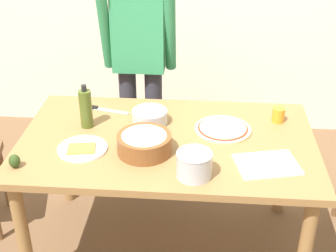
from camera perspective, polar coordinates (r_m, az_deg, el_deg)
ground at (r=3.03m, az=-0.08°, el=-13.96°), size 8.00×8.00×0.00m
dining_table at (r=2.62m, az=-0.09°, el=-3.22°), size 1.60×0.96×0.76m
person_cook at (r=3.20m, az=-3.46°, el=8.39°), size 0.49×0.25×1.62m
pizza_raw_on_board at (r=2.66m, az=6.60°, el=-0.33°), size 0.32×0.32×0.02m
plate_with_slice at (r=2.51m, az=-10.26°, el=-2.68°), size 0.26×0.26×0.02m
popcorn_bowl at (r=2.43m, az=-2.87°, el=-1.91°), size 0.28×0.28×0.11m
mixing_bowl_steel at (r=2.71m, az=-2.20°, el=1.11°), size 0.20×0.20×0.08m
olive_oil_bottle at (r=2.68m, az=-9.85°, el=2.09°), size 0.07×0.07×0.26m
steel_pot at (r=2.25m, az=3.17°, el=-4.60°), size 0.17×0.17×0.13m
cup_orange at (r=2.79m, az=13.12°, el=1.31°), size 0.07×0.07×0.08m
cutting_board_white at (r=2.40m, az=11.81°, el=-4.54°), size 0.34×0.28×0.01m
chef_knife at (r=2.90m, az=-8.14°, el=2.06°), size 0.29×0.09×0.02m
avocado at (r=2.44m, az=-17.96°, el=-4.03°), size 0.06×0.06×0.07m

